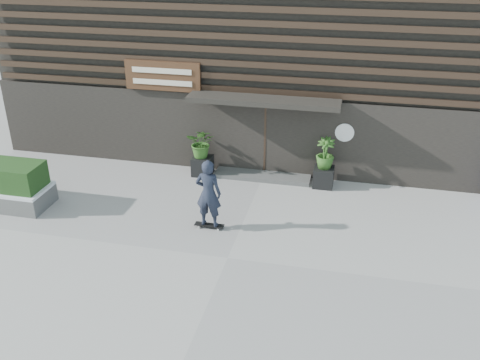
# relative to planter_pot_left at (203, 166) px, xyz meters

# --- Properties ---
(ground) EXTENTS (80.00, 80.00, 0.00)m
(ground) POSITION_rel_planter_pot_left_xyz_m (1.90, -4.40, -0.30)
(ground) COLOR #9D9994
(ground) RESTS_ON ground
(entrance_step) EXTENTS (3.00, 0.80, 0.12)m
(entrance_step) POSITION_rel_planter_pot_left_xyz_m (1.90, 0.20, -0.24)
(entrance_step) COLOR #454543
(entrance_step) RESTS_ON ground
(planter_pot_left) EXTENTS (0.60, 0.60, 0.60)m
(planter_pot_left) POSITION_rel_planter_pot_left_xyz_m (0.00, 0.00, 0.00)
(planter_pot_left) COLOR black
(planter_pot_left) RESTS_ON ground
(bamboo_left) EXTENTS (0.86, 0.75, 0.96)m
(bamboo_left) POSITION_rel_planter_pot_left_xyz_m (0.00, 0.00, 0.78)
(bamboo_left) COLOR #2D591E
(bamboo_left) RESTS_ON planter_pot_left
(planter_pot_right) EXTENTS (0.60, 0.60, 0.60)m
(planter_pot_right) POSITION_rel_planter_pot_left_xyz_m (3.80, 0.00, 0.00)
(planter_pot_right) COLOR black
(planter_pot_right) RESTS_ON ground
(bamboo_right) EXTENTS (0.54, 0.54, 0.96)m
(bamboo_right) POSITION_rel_planter_pot_left_xyz_m (3.80, 0.00, 0.78)
(bamboo_right) COLOR #2D591E
(bamboo_right) RESTS_ON planter_pot_right
(building) EXTENTS (18.00, 11.00, 8.00)m
(building) POSITION_rel_planter_pot_left_xyz_m (1.90, 5.56, 3.69)
(building) COLOR black
(building) RESTS_ON ground
(skateboarder) EXTENTS (0.78, 0.47, 1.93)m
(skateboarder) POSITION_rel_planter_pot_left_xyz_m (1.10, -3.14, 0.71)
(skateboarder) COLOR black
(skateboarder) RESTS_ON ground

